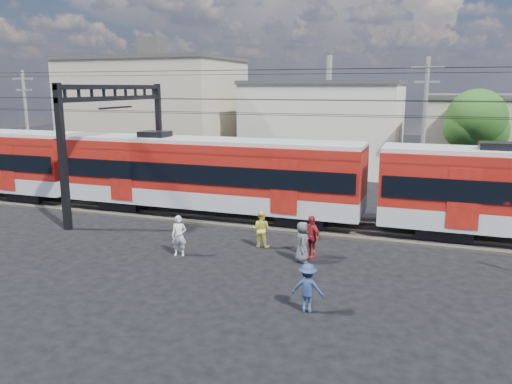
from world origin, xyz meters
TOP-DOWN VIEW (x-y plane):
  - ground at (0.00, 0.00)m, footprint 120.00×120.00m
  - track_bed at (0.00, 8.00)m, footprint 70.00×3.40m
  - rail_near at (0.00, 7.25)m, footprint 70.00×0.12m
  - rail_far at (0.00, 8.75)m, footprint 70.00×0.12m
  - commuter_train at (-4.21, 8.00)m, footprint 50.30×3.08m
  - catenary at (-8.65, 8.00)m, footprint 70.00×9.30m
  - building_west at (-17.00, 24.00)m, footprint 14.28×10.20m
  - building_midwest at (-2.00, 27.00)m, footprint 12.24×12.24m
  - utility_pole_mid at (6.00, 15.00)m, footprint 1.80×0.24m
  - utility_pole_west at (-22.00, 14.00)m, footprint 1.80×0.24m
  - tree_near at (9.19, 18.09)m, footprint 3.82×3.64m
  - pedestrian_a at (-3.05, 1.86)m, footprint 0.70×0.56m
  - pedestrian_b at (-0.24, 4.02)m, footprint 0.81×0.64m
  - pedestrian_c at (3.16, -1.55)m, footprint 1.02×0.61m
  - pedestrian_d at (2.12, 3.40)m, footprint 1.09×0.93m
  - pedestrian_e at (1.90, 2.76)m, footprint 0.74×0.92m

SIDE VIEW (x-z plane):
  - ground at x=0.00m, z-range 0.00..0.00m
  - track_bed at x=0.00m, z-range 0.00..0.12m
  - rail_near at x=0.00m, z-range 0.12..0.24m
  - rail_far at x=0.00m, z-range 0.12..0.24m
  - pedestrian_c at x=3.16m, z-range 0.00..1.55m
  - pedestrian_b at x=-0.24m, z-range 0.00..1.61m
  - pedestrian_e at x=1.90m, z-range 0.00..1.64m
  - pedestrian_a at x=-3.05m, z-range 0.00..1.68m
  - pedestrian_d at x=2.12m, z-range 0.00..1.76m
  - commuter_train at x=-4.21m, z-range 0.31..4.49m
  - building_midwest at x=-2.00m, z-range 0.01..7.31m
  - utility_pole_west at x=-22.00m, z-range 0.28..8.28m
  - utility_pole_mid at x=6.00m, z-range 0.28..8.78m
  - building_west at x=-17.00m, z-range 0.01..9.31m
  - tree_near at x=9.19m, z-range 1.30..8.02m
  - catenary at x=-8.65m, z-range 1.38..8.89m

